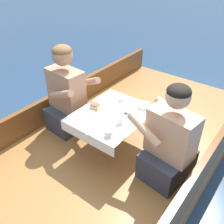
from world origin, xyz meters
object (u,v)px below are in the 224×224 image
object	(u,v)px
coffee_cup_port	(122,97)
coffee_cup_starboard	(120,120)
person_starboard	(170,143)
tin_can	(108,134)
sandwich	(95,106)
person_port	(67,97)

from	to	relation	value
coffee_cup_port	coffee_cup_starboard	size ratio (longest dim) A/B	1.14
person_starboard	tin_can	world-z (taller)	person_starboard
person_starboard	sandwich	bearing A→B (deg)	10.90
coffee_cup_starboard	sandwich	bearing A→B (deg)	172.66
tin_can	sandwich	bearing A→B (deg)	144.95
coffee_cup_port	coffee_cup_starboard	bearing A→B (deg)	-55.94
person_starboard	sandwich	world-z (taller)	person_starboard
person_port	sandwich	bearing A→B (deg)	0.32
sandwich	tin_can	xyz separation A→B (m)	(0.36, -0.25, -0.00)
person_port	person_starboard	xyz separation A→B (m)	(1.22, 0.01, -0.03)
sandwich	coffee_cup_port	distance (m)	0.31
person_starboard	coffee_cup_port	world-z (taller)	person_starboard
person_port	coffee_cup_port	world-z (taller)	person_port
person_starboard	coffee_cup_starboard	size ratio (longest dim) A/B	10.12
person_starboard	tin_can	xyz separation A→B (m)	(-0.43, -0.30, 0.09)
sandwich	coffee_cup_port	xyz separation A→B (m)	(0.10, 0.30, -0.00)
sandwich	coffee_cup_starboard	xyz separation A→B (m)	(0.33, -0.04, 0.00)
coffee_cup_starboard	tin_can	distance (m)	0.21
person_port	coffee_cup_starboard	bearing A→B (deg)	-1.20
sandwich	coffee_cup_port	bearing A→B (deg)	70.74
tin_can	person_port	bearing A→B (deg)	160.36
coffee_cup_port	tin_can	xyz separation A→B (m)	(0.26, -0.55, -0.00)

